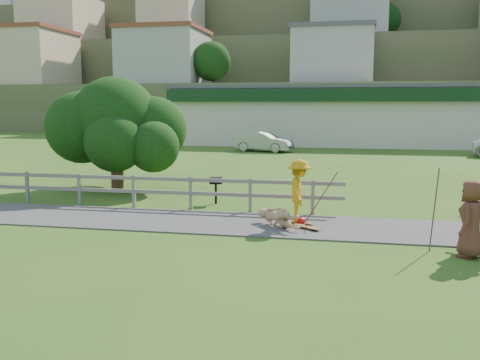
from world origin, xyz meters
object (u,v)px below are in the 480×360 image
at_px(skater_rider, 299,195).
at_px(tree, 116,142).
at_px(spectator_c, 471,219).
at_px(spectator_a, 469,216).
at_px(skater_fallen, 279,218).
at_px(car_silver, 264,142).
at_px(bbq, 216,191).

xyz_separation_m(skater_rider, tree, (-7.93, 5.18, 1.06)).
relative_size(skater_rider, tree, 0.32).
relative_size(spectator_c, tree, 0.32).
xyz_separation_m(skater_rider, spectator_a, (4.23, -1.62, -0.12)).
relative_size(skater_fallen, car_silver, 0.37).
xyz_separation_m(spectator_c, bbq, (-7.28, 5.29, -0.42)).
xyz_separation_m(spectator_a, tree, (-12.15, 6.80, 1.18)).
distance_m(skater_rider, tree, 9.53).
distance_m(spectator_c, car_silver, 27.96).
bearing_deg(spectator_c, car_silver, -135.80).
bearing_deg(skater_fallen, car_silver, 55.78).
bearing_deg(tree, bbq, -26.07).
height_order(skater_rider, spectator_c, skater_rider).
height_order(spectator_a, tree, tree).
distance_m(skater_fallen, spectator_c, 5.08).
xyz_separation_m(skater_fallen, bbq, (-2.65, 3.29, 0.17)).
bearing_deg(skater_rider, bbq, 42.84).
height_order(skater_fallen, tree, tree).
distance_m(skater_rider, spectator_c, 4.77).
bearing_deg(tree, spectator_c, -32.33).
height_order(skater_rider, skater_fallen, skater_rider).
relative_size(car_silver, tree, 0.79).
bearing_deg(bbq, skater_fallen, -61.79).
xyz_separation_m(skater_fallen, spectator_c, (4.63, -2.00, 0.58)).
xyz_separation_m(spectator_c, car_silver, (-8.99, 26.47, -0.16)).
xyz_separation_m(skater_rider, car_silver, (-4.89, 24.04, -0.18)).
bearing_deg(skater_fallen, tree, 98.49).
distance_m(skater_rider, car_silver, 24.53).
relative_size(skater_fallen, spectator_c, 0.93).
distance_m(spectator_a, bbq, 8.66).
bearing_deg(spectator_c, skater_fallen, -87.95).
xyz_separation_m(spectator_a, bbq, (-7.40, 4.47, -0.32)).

